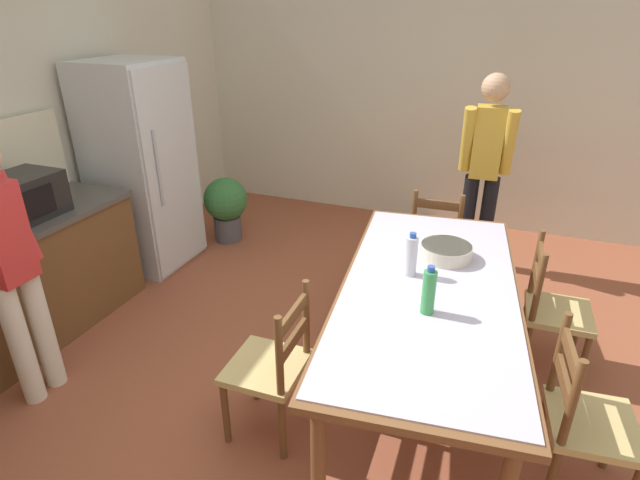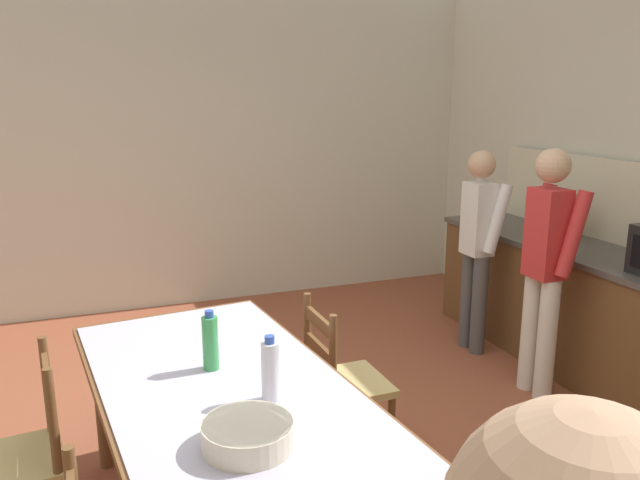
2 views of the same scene
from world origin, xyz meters
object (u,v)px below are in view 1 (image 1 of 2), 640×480
object	(u,v)px
bottle_off_centre	(411,256)
person_by_table	(485,164)
dining_table	(428,297)
potted_plant	(226,205)
chair_side_far_left	(272,367)
person_at_counter	(8,262)
chair_head_end	(435,240)
chair_side_near_right	(552,310)
refrigerator	(142,168)
serving_bowl	(446,251)
chair_side_near_left	(585,421)
microwave	(20,197)
bottle_near_centre	(429,291)

from	to	relation	value
bottle_off_centre	person_by_table	world-z (taller)	person_by_table
person_by_table	bottle_off_centre	bearing A→B (deg)	-10.66
dining_table	potted_plant	distance (m)	2.81
chair_side_far_left	person_at_counter	xyz separation A→B (m)	(-0.24, 1.51, 0.48)
chair_head_end	chair_side_near_right	xyz separation A→B (m)	(-0.80, -0.88, 0.00)
bottle_off_centre	chair_head_end	size ratio (longest dim) A/B	0.30
refrigerator	dining_table	size ratio (longest dim) A/B	0.80
bottle_off_centre	serving_bowl	size ratio (longest dim) A/B	0.84
dining_table	person_by_table	size ratio (longest dim) A/B	1.31
chair_side_near_left	person_at_counter	distance (m)	3.13
chair_side_near_right	chair_side_far_left	bearing A→B (deg)	127.00
potted_plant	person_at_counter	bearing A→B (deg)	-178.30
potted_plant	chair_side_near_right	bearing A→B (deg)	-108.28
chair_side_far_left	dining_table	bearing A→B (deg)	127.42
refrigerator	person_by_table	distance (m)	3.03
dining_table	serving_bowl	distance (m)	0.41
potted_plant	chair_head_end	bearing A→B (deg)	-95.47
refrigerator	bottle_off_centre	size ratio (longest dim) A/B	6.79
microwave	potted_plant	distance (m)	2.01
chair_side_far_left	person_by_table	size ratio (longest dim) A/B	0.52
bottle_off_centre	person_at_counter	xyz separation A→B (m)	(-0.92, 2.10, 0.01)
microwave	chair_side_far_left	world-z (taller)	microwave
chair_side_far_left	chair_side_near_right	bearing A→B (deg)	127.41
person_by_table	potted_plant	distance (m)	2.53
serving_bowl	refrigerator	bearing A→B (deg)	78.90
potted_plant	microwave	bearing A→B (deg)	166.36
bottle_off_centre	refrigerator	bearing A→B (deg)	72.18
bottle_off_centre	potted_plant	world-z (taller)	bottle_off_centre
bottle_off_centre	serving_bowl	distance (m)	0.34
refrigerator	dining_table	xyz separation A→B (m)	(-0.93, -2.73, -0.20)
bottle_near_centre	chair_head_end	distance (m)	1.72
chair_side_far_left	person_by_table	distance (m)	2.70
bottle_off_centre	chair_side_far_left	distance (m)	1.01
bottle_near_centre	refrigerator	bearing A→B (deg)	66.52
bottle_near_centre	bottle_off_centre	bearing A→B (deg)	24.31
refrigerator	serving_bowl	distance (m)	2.82
chair_side_near_left	person_at_counter	xyz separation A→B (m)	(-0.42, 3.07, 0.48)
refrigerator	person_at_counter	xyz separation A→B (m)	(-1.75, -0.50, 0.00)
chair_side_far_left	person_at_counter	distance (m)	1.60
chair_side_far_left	potted_plant	xyz separation A→B (m)	(2.16, 1.58, -0.06)
chair_side_near_right	person_at_counter	distance (m)	3.31
refrigerator	microwave	size ratio (longest dim) A/B	3.67
serving_bowl	potted_plant	size ratio (longest dim) A/B	0.48
bottle_off_centre	chair_side_near_right	world-z (taller)	bottle_off_centre
refrigerator	bottle_off_centre	world-z (taller)	refrigerator
person_at_counter	potted_plant	bearing A→B (deg)	-88.30
serving_bowl	chair_head_end	xyz separation A→B (m)	(0.99, 0.19, -0.39)
person_at_counter	chair_side_near_right	bearing A→B (deg)	-154.67
serving_bowl	person_by_table	xyz separation A→B (m)	(1.54, -0.09, 0.14)
refrigerator	chair_side_far_left	xyz separation A→B (m)	(-1.51, -2.01, -0.47)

